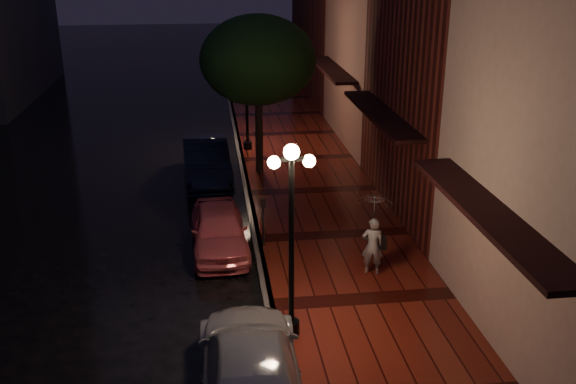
# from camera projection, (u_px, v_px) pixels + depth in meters

# --- Properties ---
(ground) EXTENTS (120.00, 120.00, 0.00)m
(ground) POSITION_uv_depth(u_px,v_px,m) (257.00, 243.00, 18.70)
(ground) COLOR black
(ground) RESTS_ON ground
(sidewalk) EXTENTS (4.50, 60.00, 0.15)m
(sidewalk) POSITION_uv_depth(u_px,v_px,m) (333.00, 237.00, 18.93)
(sidewalk) COLOR #4C140D
(sidewalk) RESTS_ON ground
(curb) EXTENTS (0.25, 60.00, 0.15)m
(curb) POSITION_uv_depth(u_px,v_px,m) (257.00, 241.00, 18.67)
(curb) COLOR #595451
(curb) RESTS_ON ground
(storefront_mid) EXTENTS (5.00, 8.00, 11.00)m
(storefront_mid) POSITION_uv_depth(u_px,v_px,m) (478.00, 38.00, 19.43)
(storefront_mid) COLOR #511914
(storefront_mid) RESTS_ON ground
(storefront_far) EXTENTS (5.00, 8.00, 9.00)m
(storefront_far) POSITION_uv_depth(u_px,v_px,m) (400.00, 38.00, 27.21)
(storefront_far) COLOR #8C5951
(storefront_far) RESTS_ON ground
(storefront_extra) EXTENTS (5.00, 12.00, 10.00)m
(storefront_extra) POSITION_uv_depth(u_px,v_px,m) (350.00, 6.00, 36.30)
(storefront_extra) COLOR #511914
(storefront_extra) RESTS_ON ground
(streetlamp_near) EXTENTS (0.96, 0.36, 4.31)m
(streetlamp_near) POSITION_uv_depth(u_px,v_px,m) (291.00, 231.00, 13.18)
(streetlamp_near) COLOR black
(streetlamp_near) RESTS_ON sidewalk
(streetlamp_far) EXTENTS (0.96, 0.36, 4.31)m
(streetlamp_far) POSITION_uv_depth(u_px,v_px,m) (246.00, 91.00, 26.16)
(streetlamp_far) COLOR black
(streetlamp_far) RESTS_ON sidewalk
(street_tree) EXTENTS (4.16, 4.16, 5.80)m
(street_tree) POSITION_uv_depth(u_px,v_px,m) (258.00, 63.00, 22.82)
(street_tree) COLOR black
(street_tree) RESTS_ON sidewalk
(pink_car) EXTENTS (1.68, 3.86, 1.30)m
(pink_car) POSITION_uv_depth(u_px,v_px,m) (219.00, 230.00, 18.01)
(pink_car) COLOR #DD5B62
(pink_car) RESTS_ON ground
(navy_car) EXTENTS (1.87, 4.69, 1.52)m
(navy_car) POSITION_uv_depth(u_px,v_px,m) (206.00, 161.00, 23.49)
(navy_car) COLOR black
(navy_car) RESTS_ON ground
(silver_car) EXTENTS (2.02, 4.81, 1.39)m
(silver_car) POSITION_uv_depth(u_px,v_px,m) (250.00, 366.00, 12.03)
(silver_car) COLOR #AAABB1
(silver_car) RESTS_ON ground
(woman_with_umbrella) EXTENTS (0.89, 0.91, 2.14)m
(woman_with_umbrella) POSITION_uv_depth(u_px,v_px,m) (374.00, 223.00, 16.18)
(woman_with_umbrella) COLOR white
(woman_with_umbrella) RESTS_ON sidewalk
(parking_meter) EXTENTS (0.14, 0.12, 1.42)m
(parking_meter) POSITION_uv_depth(u_px,v_px,m) (263.00, 218.00, 17.89)
(parking_meter) COLOR black
(parking_meter) RESTS_ON sidewalk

